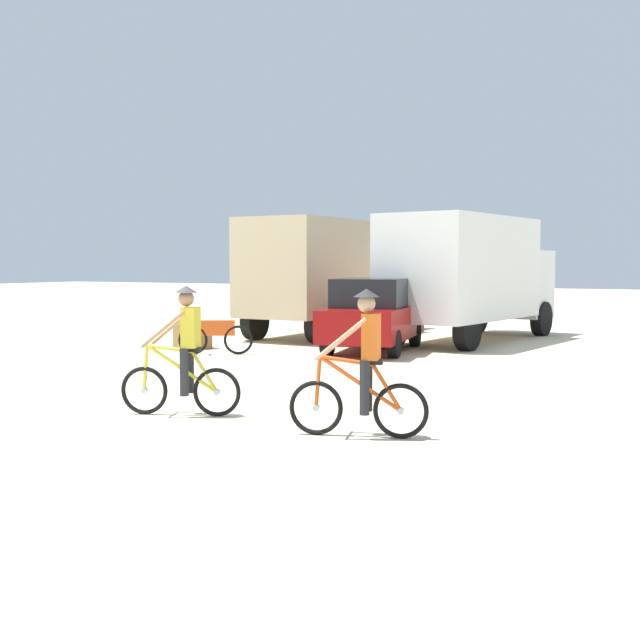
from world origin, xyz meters
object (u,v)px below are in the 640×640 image
box_truck_tan_camper (327,272)px  bicycle_spare (215,338)px  cyclist_orange_shirt (184,355)px  cyclist_cowboy_hat (363,369)px  sedan_parked (373,315)px  box_truck_white_box (470,272)px  supply_crate (192,336)px

box_truck_tan_camper → bicycle_spare: bearing=-90.1°
box_truck_tan_camper → cyclist_orange_shirt: 12.72m
cyclist_orange_shirt → cyclist_cowboy_hat: same height
box_truck_tan_camper → cyclist_cowboy_hat: size_ratio=3.76×
sedan_parked → box_truck_white_box: bearing=69.4°
box_truck_tan_camper → bicycle_spare: box_truck_tan_camper is taller
box_truck_tan_camper → sedan_parked: (2.95, -3.32, -0.99)m
box_truck_white_box → bicycle_spare: (-4.28, -5.88, -1.48)m
box_truck_white_box → sedan_parked: 3.87m
bicycle_spare → supply_crate: size_ratio=1.82×
bicycle_spare → box_truck_tan_camper: bearing=89.9°
box_truck_tan_camper → cyclist_cowboy_hat: bearing=-61.2°
box_truck_white_box → cyclist_cowboy_hat: box_truck_white_box is taller
supply_crate → box_truck_tan_camper: bearing=74.8°
box_truck_tan_camper → cyclist_orange_shirt: size_ratio=3.76×
cyclist_cowboy_hat → bicycle_spare: size_ratio=1.19×
box_truck_tan_camper → supply_crate: (-1.31, -4.82, -1.56)m
cyclist_cowboy_hat → box_truck_tan_camper: bearing=118.8°
supply_crate → box_truck_white_box: bearing=41.9°
bicycle_spare → supply_crate: 1.57m
box_truck_white_box → sedan_parked: size_ratio=1.58×
sedan_parked → bicycle_spare: (-2.96, -2.38, -0.48)m
box_truck_tan_camper → box_truck_white_box: bearing=2.5°
box_truck_tan_camper → supply_crate: box_truck_tan_camper is taller
cyclist_orange_shirt → sedan_parked: bearing=96.3°
box_truck_tan_camper → bicycle_spare: size_ratio=4.48×
cyclist_orange_shirt → bicycle_spare: (-3.92, 6.36, -0.45)m
cyclist_cowboy_hat → supply_crate: (-8.01, 7.34, -0.53)m
box_truck_white_box → box_truck_tan_camper: bearing=-177.5°
box_truck_white_box → cyclist_cowboy_hat: (2.43, -12.35, -1.03)m
sedan_parked → supply_crate: 4.56m
sedan_parked → bicycle_spare: size_ratio=2.92×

